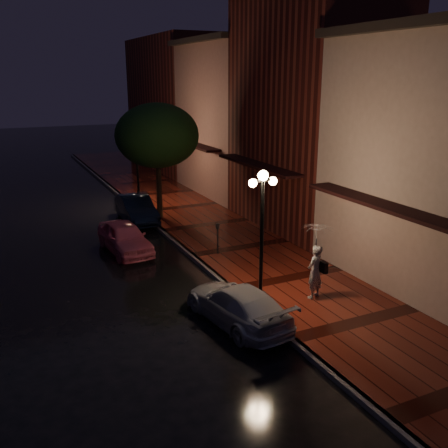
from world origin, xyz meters
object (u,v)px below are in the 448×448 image
pink_car (125,237)px  navy_car (136,209)px  streetlamp_far (137,162)px  woman_with_umbrella (316,249)px  silver_car (237,305)px  street_tree (157,138)px  streetlamp_near (262,229)px  parking_meter (218,235)px

pink_car → navy_car: navy_car is taller
streetlamp_far → woman_with_umbrella: 14.61m
pink_car → navy_car: bearing=63.8°
navy_car → silver_car: bearing=-89.6°
street_tree → silver_car: size_ratio=1.41×
navy_car → woman_with_umbrella: 12.06m
woman_with_umbrella → pink_car: bearing=-83.0°
streetlamp_near → silver_car: 2.46m
streetlamp_near → streetlamp_far: size_ratio=1.00×
street_tree → navy_car: 3.77m
pink_car → woman_with_umbrella: (4.39, -7.44, 1.18)m
streetlamp_far → street_tree: street_tree is taller
parking_meter → pink_car: bearing=131.8°
pink_car → silver_car: size_ratio=0.92×
street_tree → pink_car: 6.14m
parking_meter → street_tree: bearing=79.5°
navy_car → parking_meter: 6.69m
street_tree → silver_car: 12.37m
streetlamp_near → pink_car: (-2.64, 6.96, -1.95)m
silver_car → street_tree: bearing=-104.5°
streetlamp_far → parking_meter: streetlamp_far is taller
streetlamp_far → navy_car: streetlamp_far is taller
streetlamp_near → street_tree: 11.12m
streetlamp_near → parking_meter: bearing=82.2°
woman_with_umbrella → parking_meter: size_ratio=1.97×
streetlamp_far → street_tree: size_ratio=0.74×
street_tree → navy_car: (-1.21, 0.22, -3.57)m
silver_car → parking_meter: bearing=-116.1°
streetlamp_near → pink_car: size_ratio=1.14×
silver_car → parking_meter: size_ratio=3.20×
parking_meter → streetlamp_far: bearing=80.0°
streetlamp_far → parking_meter: bearing=-86.0°
woman_with_umbrella → silver_car: bearing=-18.6°
streetlamp_far → parking_meter: size_ratio=3.34×
navy_car → woman_with_umbrella: (2.70, -11.69, 1.15)m
street_tree → woman_with_umbrella: bearing=-82.6°
woman_with_umbrella → navy_car: bearing=-100.5°
street_tree → navy_car: bearing=169.8°
pink_car → parking_meter: size_ratio=2.94×
street_tree → silver_car: bearing=-97.2°
streetlamp_far → navy_car: 3.52m
silver_car → woman_with_umbrella: 3.22m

